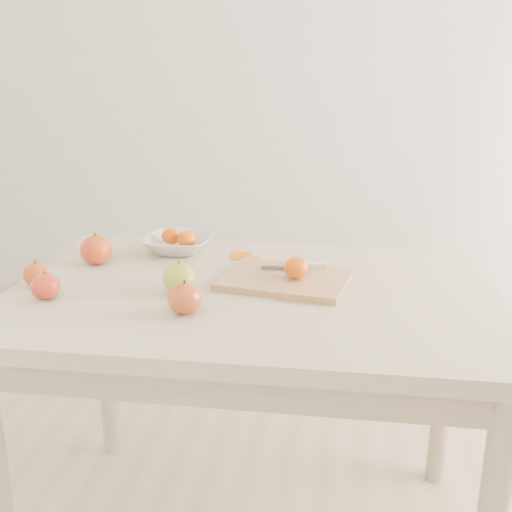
# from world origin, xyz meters

# --- Properties ---
(table) EXTENTS (1.20, 0.80, 0.75)m
(table) POSITION_xyz_m (0.00, 0.00, 0.65)
(table) COLOR beige
(table) RESTS_ON ground
(cutting_board) EXTENTS (0.35, 0.28, 0.02)m
(cutting_board) POSITION_xyz_m (0.07, 0.05, 0.76)
(cutting_board) COLOR tan
(cutting_board) RESTS_ON table
(board_tangerine) EXTENTS (0.06, 0.06, 0.05)m
(board_tangerine) POSITION_xyz_m (0.10, 0.04, 0.80)
(board_tangerine) COLOR #CB5A07
(board_tangerine) RESTS_ON cutting_board
(fruit_bowl) EXTENTS (0.20, 0.20, 0.05)m
(fruit_bowl) POSITION_xyz_m (-0.26, 0.27, 0.77)
(fruit_bowl) COLOR silver
(fruit_bowl) RESTS_ON table
(bowl_tangerine_near) EXTENTS (0.05, 0.05, 0.05)m
(bowl_tangerine_near) POSITION_xyz_m (-0.29, 0.28, 0.79)
(bowl_tangerine_near) COLOR #CA5307
(bowl_tangerine_near) RESTS_ON fruit_bowl
(bowl_tangerine_far) EXTENTS (0.06, 0.06, 0.05)m
(bowl_tangerine_far) POSITION_xyz_m (-0.23, 0.26, 0.79)
(bowl_tangerine_far) COLOR #E84A08
(bowl_tangerine_far) RESTS_ON fruit_bowl
(orange_peel_a) EXTENTS (0.06, 0.05, 0.01)m
(orange_peel_a) POSITION_xyz_m (-0.07, 0.24, 0.75)
(orange_peel_a) COLOR #CC650E
(orange_peel_a) RESTS_ON table
(orange_peel_b) EXTENTS (0.06, 0.05, 0.01)m
(orange_peel_b) POSITION_xyz_m (-0.05, 0.23, 0.75)
(orange_peel_b) COLOR #CC4F0E
(orange_peel_b) RESTS_ON table
(paring_knife) EXTENTS (0.17, 0.06, 0.01)m
(paring_knife) POSITION_xyz_m (0.12, 0.12, 0.78)
(paring_knife) COLOR white
(paring_knife) RESTS_ON cutting_board
(apple_green) EXTENTS (0.08, 0.08, 0.07)m
(apple_green) POSITION_xyz_m (-0.17, -0.05, 0.79)
(apple_green) COLOR #769613
(apple_green) RESTS_ON table
(apple_red_c) EXTENTS (0.08, 0.08, 0.07)m
(apple_red_c) POSITION_xyz_m (-0.13, -0.17, 0.79)
(apple_red_c) COLOR maroon
(apple_red_c) RESTS_ON table
(apple_red_d) EXTENTS (0.07, 0.07, 0.06)m
(apple_red_d) POSITION_xyz_m (-0.54, -0.05, 0.78)
(apple_red_d) COLOR #9F0805
(apple_red_d) RESTS_ON table
(apple_red_a) EXTENTS (0.09, 0.09, 0.08)m
(apple_red_a) POSITION_xyz_m (-0.46, 0.13, 0.79)
(apple_red_a) COLOR maroon
(apple_red_a) RESTS_ON table
(apple_red_b) EXTENTS (0.07, 0.07, 0.06)m
(apple_red_b) POSITION_xyz_m (-0.48, -0.13, 0.78)
(apple_red_b) COLOR #91050B
(apple_red_b) RESTS_ON table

